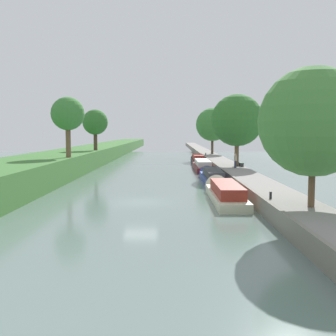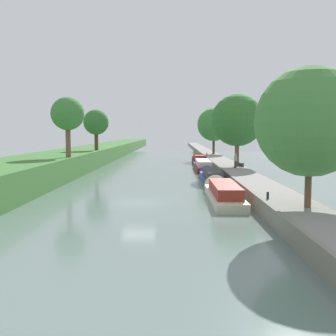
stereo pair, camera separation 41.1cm
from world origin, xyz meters
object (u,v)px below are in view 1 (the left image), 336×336
at_px(narrowboat_cream, 224,192).
at_px(mooring_bollard_near, 271,195).
at_px(narrowboat_black, 197,160).
at_px(park_bench, 241,164).
at_px(mooring_bollard_far, 206,154).
at_px(narrowboat_maroon, 202,165).
at_px(person_walking, 235,160).
at_px(narrowboat_blue, 212,176).

distance_m(narrowboat_cream, mooring_bollard_near, 6.76).
xyz_separation_m(narrowboat_black, park_bench, (4.05, -19.54, 0.82)).
xyz_separation_m(narrowboat_cream, park_bench, (4.36, 18.01, 0.87)).
relative_size(narrowboat_black, park_bench, 7.14).
height_order(mooring_bollard_near, mooring_bollard_far, same).
height_order(narrowboat_black, mooring_bollard_far, mooring_bollard_far).
relative_size(narrowboat_cream, mooring_bollard_near, 25.95).
height_order(narrowboat_maroon, mooring_bollard_far, mooring_bollard_far).
bearing_deg(narrowboat_black, person_walking, -81.94).
bearing_deg(narrowboat_cream, mooring_bollard_near, -71.96).
bearing_deg(mooring_bollard_near, narrowboat_blue, 96.05).
relative_size(person_walking, park_bench, 1.11).
distance_m(narrowboat_maroon, person_walking, 10.25).
bearing_deg(narrowboat_black, mooring_bollard_far, 68.87).
bearing_deg(narrowboat_maroon, narrowboat_blue, -90.04).
xyz_separation_m(narrowboat_cream, narrowboat_blue, (0.16, 11.71, -0.00)).
bearing_deg(mooring_bollard_far, narrowboat_cream, -92.83).
bearing_deg(park_bench, narrowboat_maroon, 118.47).
height_order(narrowboat_maroon, park_bench, park_bench).
xyz_separation_m(narrowboat_cream, narrowboat_maroon, (0.17, 25.74, 0.02)).
bearing_deg(mooring_bollard_near, park_bench, 84.66).
xyz_separation_m(mooring_bollard_near, park_bench, (2.28, 24.40, 0.12)).
height_order(narrowboat_black, person_walking, person_walking).
height_order(narrowboat_blue, person_walking, person_walking).
relative_size(mooring_bollard_far, park_bench, 0.30).
xyz_separation_m(narrowboat_maroon, mooring_bollard_far, (1.91, 16.40, 0.73)).
bearing_deg(narrowboat_cream, mooring_bollard_far, 87.17).
xyz_separation_m(narrowboat_maroon, person_walking, (3.18, -9.65, 1.37)).
relative_size(narrowboat_blue, mooring_bollard_near, 26.46).
bearing_deg(narrowboat_cream, park_bench, 76.39).
relative_size(narrowboat_cream, narrowboat_blue, 0.98).
bearing_deg(person_walking, mooring_bollard_far, 92.79).
bearing_deg(mooring_bollard_far, mooring_bollard_near, -90.00).
distance_m(narrowboat_maroon, narrowboat_black, 11.82).
relative_size(mooring_bollard_near, mooring_bollard_far, 1.00).
relative_size(narrowboat_cream, mooring_bollard_far, 25.95).
xyz_separation_m(person_walking, mooring_bollard_near, (-1.27, -22.48, -0.65)).
xyz_separation_m(narrowboat_cream, narrowboat_black, (0.31, 37.56, 0.05)).
xyz_separation_m(narrowboat_blue, mooring_bollard_far, (1.92, 30.43, 0.75)).
relative_size(narrowboat_maroon, park_bench, 8.41).
distance_m(narrowboat_maroon, mooring_bollard_near, 32.19).
xyz_separation_m(mooring_bollard_near, mooring_bollard_far, (0.00, 48.52, 0.00)).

